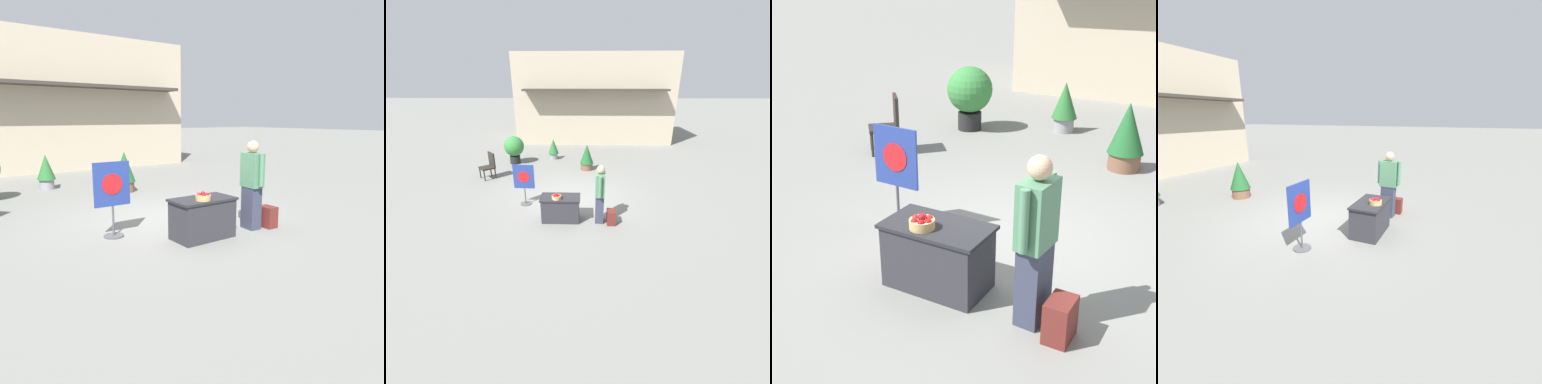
# 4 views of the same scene
# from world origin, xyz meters

# --- Properties ---
(ground_plane) EXTENTS (120.00, 120.00, 0.00)m
(ground_plane) POSITION_xyz_m (0.00, 0.00, 0.00)
(ground_plane) COLOR slate
(storefront_building) EXTENTS (9.99, 5.18, 5.41)m
(storefront_building) POSITION_xyz_m (1.11, 10.59, 2.71)
(storefront_building) COLOR #B7A88E
(storefront_building) RESTS_ON ground_plane
(display_table) EXTENTS (1.15, 0.65, 0.73)m
(display_table) POSITION_xyz_m (-0.16, -1.38, 0.37)
(display_table) COLOR #2D2D33
(display_table) RESTS_ON ground_plane
(apple_basket) EXTENTS (0.27, 0.27, 0.16)m
(apple_basket) POSITION_xyz_m (-0.26, -1.52, 0.80)
(apple_basket) COLOR tan
(apple_basket) RESTS_ON display_table
(person_visitor) EXTENTS (0.29, 0.61, 1.72)m
(person_visitor) POSITION_xyz_m (0.98, -1.46, 0.88)
(person_visitor) COLOR #33384C
(person_visitor) RESTS_ON ground_plane
(backpack) EXTENTS (0.24, 0.34, 0.42)m
(backpack) POSITION_xyz_m (1.31, -1.59, 0.21)
(backpack) COLOR maroon
(backpack) RESTS_ON ground_plane
(poster_board) EXTENTS (0.68, 0.36, 1.38)m
(poster_board) POSITION_xyz_m (-1.43, -0.38, 0.78)
(poster_board) COLOR #4C4C51
(poster_board) RESTS_ON ground_plane
(potted_plant_far_left) EXTENTS (0.54, 0.54, 1.07)m
(potted_plant_far_left) POSITION_xyz_m (-1.12, 5.14, 0.58)
(potted_plant_far_left) COLOR gray
(potted_plant_far_left) RESTS_ON ground_plane
(potted_plant_near_left) EXTENTS (0.62, 0.62, 1.18)m
(potted_plant_near_left) POSITION_xyz_m (0.63, 3.38, 0.62)
(potted_plant_near_left) COLOR brown
(potted_plant_near_left) RESTS_ON ground_plane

